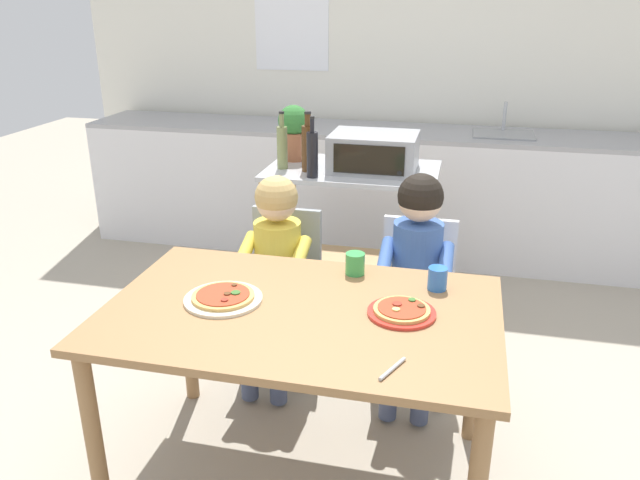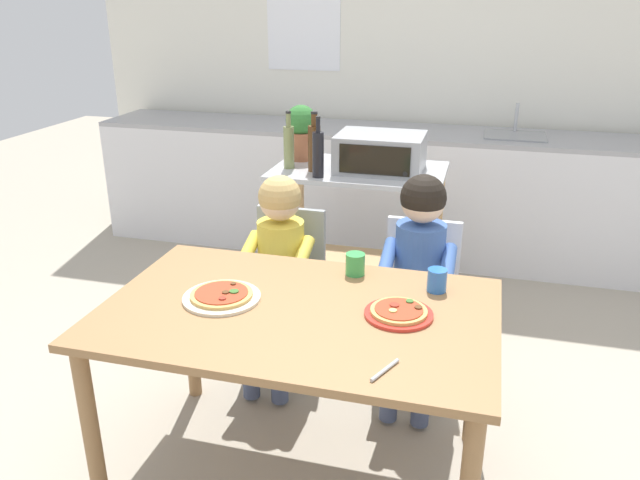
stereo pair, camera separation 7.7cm
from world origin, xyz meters
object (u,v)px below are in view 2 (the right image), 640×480
at_px(toaster_oven, 380,152).
at_px(child_in_blue_striped_shirt, 418,264).
at_px(serving_spoon, 385,370).
at_px(bottle_squat_spirits, 289,146).
at_px(child_in_yellow_shirt, 277,255).
at_px(drinking_cup_green, 355,264).
at_px(pizza_plate_red_rimmed, 399,312).
at_px(dining_chair_left, 286,280).
at_px(pizza_plate_cream, 222,296).
at_px(potted_herb_plant, 301,130).
at_px(bottle_dark_olive_oil, 314,147).
at_px(drinking_cup_blue, 437,280).
at_px(kitchen_island_cart, 358,221).
at_px(dining_table, 298,332).
at_px(dining_chair_right, 418,295).
at_px(bottle_slim_sauce, 318,153).

distance_m(toaster_oven, child_in_blue_striped_shirt, 0.85).
bearing_deg(serving_spoon, bottle_squat_spirits, 116.89).
height_order(child_in_yellow_shirt, drinking_cup_green, child_in_yellow_shirt).
distance_m(child_in_blue_striped_shirt, pizza_plate_red_rimmed, 0.59).
xyz_separation_m(dining_chair_left, pizza_plate_cream, (0.00, -0.74, 0.27)).
distance_m(bottle_squat_spirits, dining_chair_left, 0.77).
height_order(toaster_oven, dining_chair_left, toaster_oven).
xyz_separation_m(pizza_plate_cream, drinking_cup_green, (0.43, 0.34, 0.03)).
bearing_deg(potted_herb_plant, bottle_squat_spirits, -92.41).
xyz_separation_m(bottle_dark_olive_oil, potted_herb_plant, (-0.14, 0.23, 0.03)).
height_order(dining_chair_left, child_in_yellow_shirt, child_in_yellow_shirt).
relative_size(potted_herb_plant, drinking_cup_blue, 3.55).
relative_size(kitchen_island_cart, dining_chair_left, 1.15).
bearing_deg(dining_table, kitchen_island_cart, 92.79).
relative_size(toaster_oven, dining_table, 0.33).
xyz_separation_m(kitchen_island_cart, dining_chair_left, (-0.23, -0.62, -0.11)).
xyz_separation_m(dining_chair_right, pizza_plate_cream, (-0.65, -0.74, 0.27)).
distance_m(toaster_oven, bottle_slim_sauce, 0.36).
distance_m(dining_table, dining_chair_right, 0.84).
relative_size(bottle_squat_spirits, dining_chair_left, 0.38).
distance_m(drinking_cup_green, serving_spoon, 0.70).
distance_m(child_in_yellow_shirt, child_in_blue_striped_shirt, 0.65).
xyz_separation_m(bottle_squat_spirits, child_in_yellow_shirt, (0.15, -0.65, -0.36)).
xyz_separation_m(bottle_squat_spirits, pizza_plate_cream, (0.15, -1.27, -0.27)).
height_order(dining_chair_left, drinking_cup_blue, drinking_cup_blue).
xyz_separation_m(toaster_oven, child_in_blue_striped_shirt, (0.31, -0.73, -0.31)).
xyz_separation_m(kitchen_island_cart, toaster_oven, (0.11, -0.01, 0.40)).
height_order(pizza_plate_cream, pizza_plate_red_rimmed, same).
xyz_separation_m(dining_chair_right, serving_spoon, (0.01, -1.06, 0.26)).
bearing_deg(kitchen_island_cart, potted_herb_plant, 161.82).
distance_m(bottle_slim_sauce, bottle_dark_olive_oil, 0.12).
bearing_deg(child_in_yellow_shirt, bottle_dark_olive_oil, 89.78).
bearing_deg(dining_chair_left, dining_chair_right, 0.14).
relative_size(bottle_squat_spirits, dining_chair_right, 0.38).
relative_size(bottle_squat_spirits, bottle_dark_olive_oil, 0.97).
xyz_separation_m(bottle_squat_spirits, child_in_blue_striped_shirt, (0.79, -0.65, -0.33)).
height_order(kitchen_island_cart, dining_chair_left, kitchen_island_cart).
relative_size(drinking_cup_green, serving_spoon, 0.63).
distance_m(bottle_squat_spirits, dining_table, 1.40).
height_order(toaster_oven, potted_herb_plant, potted_herb_plant).
bearing_deg(bottle_dark_olive_oil, dining_chair_left, -90.28).
distance_m(bottle_squat_spirits, pizza_plate_cream, 1.31).
relative_size(bottle_slim_sauce, pizza_plate_red_rimmed, 1.31).
xyz_separation_m(kitchen_island_cart, child_in_yellow_shirt, (-0.23, -0.74, 0.07)).
distance_m(dining_chair_right, child_in_blue_striped_shirt, 0.24).
bearing_deg(drinking_cup_blue, pizza_plate_cream, -159.94).
height_order(dining_table, dining_chair_left, dining_chair_left).
bearing_deg(dining_chair_right, drinking_cup_green, -118.81).
bearing_deg(toaster_oven, pizza_plate_red_rimmed, -76.87).
height_order(pizza_plate_red_rimmed, drinking_cup_green, drinking_cup_green).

